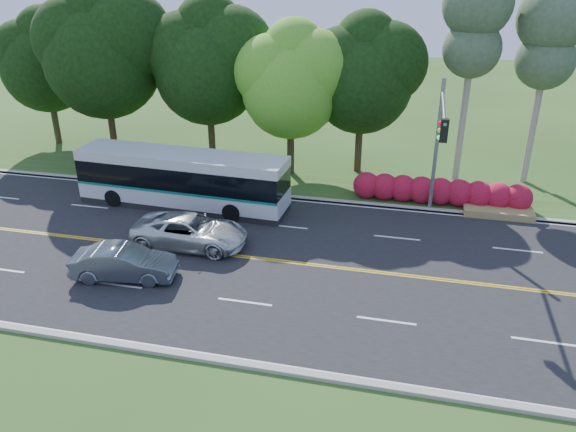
% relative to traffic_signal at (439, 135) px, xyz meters
% --- Properties ---
extents(ground, '(120.00, 120.00, 0.00)m').
position_rel_traffic_signal_xyz_m(ground, '(-6.49, -5.40, -4.67)').
color(ground, '#2F4818').
rests_on(ground, ground).
extents(road, '(60.00, 14.00, 0.02)m').
position_rel_traffic_signal_xyz_m(road, '(-6.49, -5.40, -4.66)').
color(road, black).
rests_on(road, ground).
extents(curb_north, '(60.00, 0.30, 0.15)m').
position_rel_traffic_signal_xyz_m(curb_north, '(-6.49, 1.75, -4.60)').
color(curb_north, '#9C988D').
rests_on(curb_north, ground).
extents(curb_south, '(60.00, 0.30, 0.15)m').
position_rel_traffic_signal_xyz_m(curb_south, '(-6.49, -12.55, -4.60)').
color(curb_south, '#9C988D').
rests_on(curb_south, ground).
extents(grass_verge, '(60.00, 4.00, 0.10)m').
position_rel_traffic_signal_xyz_m(grass_verge, '(-6.49, 3.60, -4.62)').
color(grass_verge, '#2F4818').
rests_on(grass_verge, ground).
extents(lane_markings, '(57.60, 13.82, 0.00)m').
position_rel_traffic_signal_xyz_m(lane_markings, '(-6.59, -5.40, -4.65)').
color(lane_markings, gold).
rests_on(lane_markings, road).
extents(tree_row, '(44.70, 9.10, 13.84)m').
position_rel_traffic_signal_xyz_m(tree_row, '(-11.65, 6.73, 2.06)').
color(tree_row, '#2E2114').
rests_on(tree_row, ground).
extents(bougainvillea_hedge, '(9.50, 2.25, 1.50)m').
position_rel_traffic_signal_xyz_m(bougainvillea_hedge, '(0.69, 2.75, -3.95)').
color(bougainvillea_hedge, maroon).
rests_on(bougainvillea_hedge, ground).
extents(traffic_signal, '(0.42, 6.10, 7.00)m').
position_rel_traffic_signal_xyz_m(traffic_signal, '(0.00, 0.00, 0.00)').
color(traffic_signal, gray).
rests_on(traffic_signal, ground).
extents(transit_bus, '(11.49, 3.04, 2.98)m').
position_rel_traffic_signal_xyz_m(transit_bus, '(-13.02, -0.59, -3.18)').
color(transit_bus, silver).
rests_on(transit_bus, road).
extents(sedan, '(4.50, 2.18, 1.42)m').
position_rel_traffic_signal_xyz_m(sedan, '(-12.43, -8.30, -3.94)').
color(sedan, slate).
rests_on(sedan, road).
extents(suv, '(5.38, 2.55, 1.48)m').
position_rel_traffic_signal_xyz_m(suv, '(-10.87, -4.90, -3.91)').
color(suv, silver).
rests_on(suv, road).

